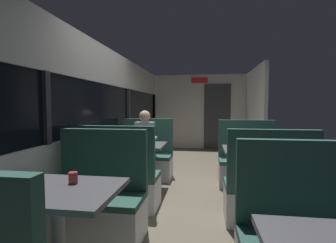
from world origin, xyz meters
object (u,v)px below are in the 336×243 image
(dining_table_near_window, at_px, (58,202))
(bench_rear_aisle_facing_end, at_px, (268,196))
(seated_passenger, at_px, (145,150))
(coffee_cup_primary, at_px, (73,178))
(dining_table_mid_window, at_px, (136,150))
(bench_mid_window_facing_entry, at_px, (146,160))
(bench_rear_aisle_facing_entry, at_px, (247,166))
(bench_near_window_facing_entry, at_px, (98,206))
(dining_table_rear_aisle, at_px, (256,156))
(coffee_cup_secondary, at_px, (256,145))
(bench_mid_window_facing_end, at_px, (122,183))

(dining_table_near_window, xyz_separation_m, bench_rear_aisle_facing_end, (1.79, 1.26, -0.31))
(seated_passenger, height_order, coffee_cup_primary, seated_passenger)
(dining_table_mid_window, distance_m, bench_mid_window_facing_entry, 0.77)
(dining_table_near_window, distance_m, bench_mid_window_facing_entry, 2.87)
(dining_table_near_window, height_order, dining_table_mid_window, same)
(bench_rear_aisle_facing_entry, bearing_deg, coffee_cup_primary, -124.42)
(bench_rear_aisle_facing_end, bearing_deg, bench_near_window_facing_entry, -162.71)
(bench_mid_window_facing_entry, height_order, dining_table_rear_aisle, bench_mid_window_facing_entry)
(bench_near_window_facing_entry, height_order, bench_mid_window_facing_entry, same)
(bench_rear_aisle_facing_entry, bearing_deg, coffee_cup_secondary, -88.68)
(bench_near_window_facing_entry, distance_m, dining_table_mid_window, 1.49)
(dining_table_near_window, bearing_deg, bench_near_window_facing_entry, 90.00)
(bench_mid_window_facing_end, bearing_deg, coffee_cup_secondary, 18.04)
(dining_table_near_window, xyz_separation_m, seated_passenger, (0.00, 2.78, -0.10))
(bench_mid_window_facing_end, bearing_deg, dining_table_mid_window, 90.00)
(dining_table_near_window, xyz_separation_m, coffee_cup_primary, (0.06, 0.13, 0.15))
(bench_mid_window_facing_end, bearing_deg, bench_rear_aisle_facing_end, -6.38)
(seated_passenger, height_order, coffee_cup_secondary, seated_passenger)
(seated_passenger, bearing_deg, dining_table_near_window, -90.00)
(dining_table_near_window, distance_m, bench_rear_aisle_facing_entry, 3.22)
(bench_mid_window_facing_entry, bearing_deg, coffee_cup_primary, -88.80)
(bench_mid_window_facing_end, relative_size, bench_rear_aisle_facing_end, 1.00)
(dining_table_near_window, distance_m, dining_table_rear_aisle, 2.65)
(dining_table_near_window, bearing_deg, coffee_cup_secondary, 48.57)
(bench_rear_aisle_facing_entry, height_order, coffee_cup_secondary, bench_rear_aisle_facing_entry)
(bench_near_window_facing_entry, distance_m, coffee_cup_primary, 0.74)
(bench_mid_window_facing_end, xyz_separation_m, seated_passenger, (0.00, 1.33, 0.21))
(bench_rear_aisle_facing_entry, height_order, coffee_cup_primary, bench_rear_aisle_facing_entry)
(dining_table_near_window, relative_size, bench_rear_aisle_facing_end, 0.82)
(dining_table_mid_window, bearing_deg, dining_table_rear_aisle, -6.38)
(dining_table_near_window, xyz_separation_m, dining_table_rear_aisle, (1.79, 1.96, 0.00))
(bench_rear_aisle_facing_end, bearing_deg, dining_table_rear_aisle, 90.00)
(bench_near_window_facing_entry, distance_m, bench_mid_window_facing_entry, 2.16)
(bench_near_window_facing_entry, distance_m, bench_mid_window_facing_end, 0.76)
(bench_near_window_facing_entry, bearing_deg, bench_rear_aisle_facing_end, 17.29)
(coffee_cup_secondary, bearing_deg, coffee_cup_primary, -132.33)
(coffee_cup_primary, distance_m, coffee_cup_secondary, 2.59)
(dining_table_near_window, xyz_separation_m, dining_table_mid_window, (0.00, 2.16, 0.00))
(dining_table_near_window, height_order, bench_mid_window_facing_end, bench_mid_window_facing_end)
(bench_mid_window_facing_entry, xyz_separation_m, coffee_cup_primary, (0.06, -2.73, 0.46))
(bench_mid_window_facing_entry, distance_m, bench_rear_aisle_facing_end, 2.40)
(dining_table_near_window, relative_size, bench_mid_window_facing_end, 0.82)
(seated_passenger, relative_size, coffee_cup_secondary, 14.00)
(bench_rear_aisle_facing_end, bearing_deg, coffee_cup_secondary, 88.97)
(bench_near_window_facing_entry, relative_size, bench_mid_window_facing_end, 1.00)
(dining_table_mid_window, relative_size, dining_table_rear_aisle, 1.00)
(bench_mid_window_facing_end, relative_size, bench_mid_window_facing_entry, 1.00)
(dining_table_near_window, distance_m, bench_near_window_facing_entry, 0.77)
(bench_near_window_facing_entry, xyz_separation_m, bench_rear_aisle_facing_end, (1.79, 0.56, 0.00))
(bench_mid_window_facing_entry, height_order, bench_rear_aisle_facing_entry, same)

